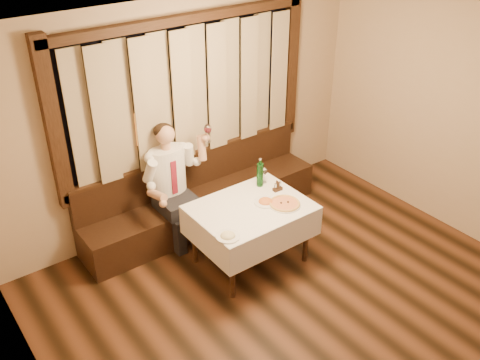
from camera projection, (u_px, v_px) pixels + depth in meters
room at (299, 174)px, 5.00m from camera, size 5.01×6.01×2.81m
banquette at (202, 201)px, 6.81m from camera, size 3.20×0.61×0.94m
dining_table at (251, 214)px, 5.93m from camera, size 1.27×0.97×0.76m
pizza at (285, 204)px, 5.90m from camera, size 0.36×0.36×0.04m
pasta_red at (266, 200)px, 5.92m from camera, size 0.26×0.26×0.09m
pasta_cream at (228, 234)px, 5.37m from camera, size 0.25×0.25×0.09m
green_bottle at (260, 174)px, 6.19m from camera, size 0.08×0.08×0.35m
table_wine_glass at (264, 172)px, 6.25m from camera, size 0.07×0.07×0.20m
cruet_caddy at (278, 187)px, 6.15m from camera, size 0.11×0.06×0.12m
seated_man at (172, 177)px, 6.24m from camera, size 0.84×0.63×1.49m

